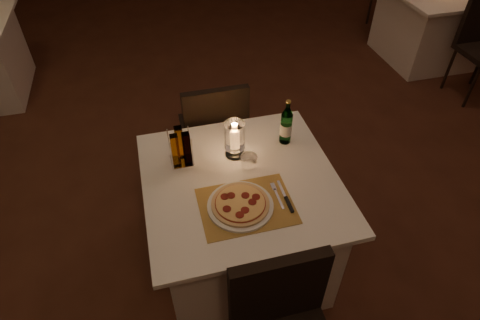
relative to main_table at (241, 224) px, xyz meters
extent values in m
cube|color=#4C2518|center=(-0.13, 0.35, -0.38)|extent=(8.00, 10.00, 0.02)
cube|color=white|center=(0.00, 0.00, -0.02)|extent=(0.88, 0.88, 0.71)
cube|color=white|center=(0.00, 0.00, 0.35)|extent=(1.00, 1.00, 0.03)
cube|color=black|center=(0.00, -0.61, 0.32)|extent=(0.42, 0.05, 0.42)
cube|color=black|center=(0.00, 0.80, 0.09)|extent=(0.42, 0.42, 0.05)
cube|color=black|center=(0.00, 0.61, 0.32)|extent=(0.42, 0.05, 0.42)
cylinder|color=black|center=(0.17, 0.97, -0.15)|extent=(0.03, 0.03, 0.44)
cylinder|color=black|center=(-0.17, 0.97, -0.15)|extent=(0.03, 0.03, 0.44)
cylinder|color=black|center=(0.17, 0.63, -0.15)|extent=(0.03, 0.03, 0.44)
cylinder|color=black|center=(-0.17, 0.63, -0.15)|extent=(0.03, 0.03, 0.44)
cube|color=#AA813B|center=(-0.02, -0.18, 0.37)|extent=(0.45, 0.34, 0.00)
cylinder|color=white|center=(-0.05, -0.18, 0.38)|extent=(0.32, 0.32, 0.01)
cylinder|color=#D8B77F|center=(-0.05, -0.18, 0.39)|extent=(0.28, 0.28, 0.01)
cylinder|color=maroon|center=(-0.05, -0.18, 0.40)|extent=(0.24, 0.24, 0.00)
cylinder|color=#EACC7F|center=(-0.05, -0.18, 0.40)|extent=(0.24, 0.24, 0.00)
cylinder|color=maroon|center=(0.03, -0.17, 0.40)|extent=(0.04, 0.04, 0.00)
cylinder|color=maroon|center=(-0.02, -0.15, 0.40)|extent=(0.04, 0.04, 0.00)
cylinder|color=maroon|center=(-0.08, -0.13, 0.40)|extent=(0.04, 0.04, 0.00)
cylinder|color=maroon|center=(-0.11, -0.13, 0.40)|extent=(0.04, 0.04, 0.00)
cylinder|color=maroon|center=(-0.12, -0.21, 0.40)|extent=(0.04, 0.04, 0.00)
cylinder|color=maroon|center=(-0.07, -0.26, 0.40)|extent=(0.04, 0.04, 0.00)
cylinder|color=maroon|center=(-0.04, -0.23, 0.40)|extent=(0.04, 0.04, 0.00)
cylinder|color=maroon|center=(0.01, -0.19, 0.40)|extent=(0.04, 0.04, 0.00)
cube|color=silver|center=(0.14, -0.18, 0.37)|extent=(0.01, 0.14, 0.00)
cube|color=silver|center=(0.14, -0.09, 0.37)|extent=(0.02, 0.05, 0.00)
cube|color=black|center=(0.18, -0.23, 0.38)|extent=(0.02, 0.10, 0.01)
cube|color=silver|center=(0.18, -0.12, 0.37)|extent=(0.01, 0.12, 0.00)
cylinder|color=#539B59|center=(0.32, 0.24, 0.46)|extent=(0.06, 0.06, 0.19)
cylinder|color=#539B59|center=(0.32, 0.24, 0.61)|extent=(0.02, 0.02, 0.04)
cylinder|color=gold|center=(0.32, 0.24, 0.64)|extent=(0.03, 0.03, 0.01)
cylinder|color=silver|center=(0.32, 0.24, 0.45)|extent=(0.07, 0.07, 0.07)
cylinder|color=white|center=(0.02, 0.20, 0.37)|extent=(0.11, 0.11, 0.01)
cylinder|color=white|center=(0.02, 0.20, 0.40)|extent=(0.02, 0.02, 0.04)
cylinder|color=white|center=(0.02, 0.20, 0.50)|extent=(0.11, 0.11, 0.16)
cylinder|color=white|center=(0.02, 0.20, 0.48)|extent=(0.03, 0.03, 0.12)
ellipsoid|color=orange|center=(0.02, 0.20, 0.56)|extent=(0.02, 0.02, 0.03)
cube|color=white|center=(-0.27, 0.22, 0.37)|extent=(0.12, 0.12, 0.01)
cylinder|color=white|center=(-0.33, 0.16, 0.46)|extent=(0.01, 0.01, 0.18)
cylinder|color=white|center=(-0.22, 0.16, 0.46)|extent=(0.01, 0.01, 0.18)
cylinder|color=white|center=(-0.33, 0.27, 0.46)|extent=(0.01, 0.01, 0.18)
cylinder|color=white|center=(-0.22, 0.27, 0.46)|extent=(0.01, 0.01, 0.18)
cube|color=#BF8C33|center=(-0.30, 0.19, 0.47)|extent=(0.04, 0.04, 0.20)
cube|color=#3F1E14|center=(-0.24, 0.19, 0.47)|extent=(0.04, 0.04, 0.20)
cube|color=#BF8C33|center=(-0.27, 0.25, 0.47)|extent=(0.04, 0.04, 0.20)
cylinder|color=black|center=(-1.82, 3.48, -0.15)|extent=(0.03, 0.03, 0.44)
cylinder|color=black|center=(-1.82, 3.14, -0.15)|extent=(0.03, 0.03, 0.44)
cube|color=white|center=(2.66, 2.10, -0.02)|extent=(0.88, 0.88, 0.71)
cylinder|color=black|center=(2.49, 1.13, -0.15)|extent=(0.03, 0.03, 0.44)
cylinder|color=black|center=(2.49, 1.47, -0.15)|extent=(0.03, 0.03, 0.44)
cylinder|color=black|center=(2.83, 1.47, -0.15)|extent=(0.03, 0.03, 0.44)
cylinder|color=black|center=(2.83, 3.07, -0.15)|extent=(0.03, 0.03, 0.44)
cylinder|color=black|center=(2.49, 3.07, -0.15)|extent=(0.03, 0.03, 0.44)
cylinder|color=black|center=(2.83, 2.73, -0.15)|extent=(0.03, 0.03, 0.44)
cylinder|color=black|center=(2.49, 2.73, -0.15)|extent=(0.03, 0.03, 0.44)
camera|label=1|loc=(-0.37, -1.41, 1.84)|focal=30.00mm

